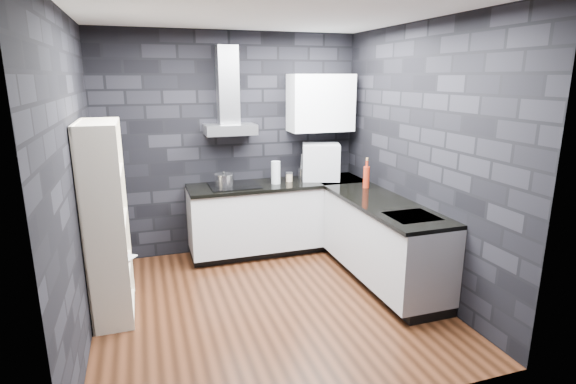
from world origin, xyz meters
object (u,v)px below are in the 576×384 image
red_bottle (366,177)px  fruit_bowl (106,219)px  storage_jar (289,178)px  utensil_crock (302,173)px  pot (224,180)px  bookshelf (107,222)px  glass_vase (276,172)px  appliance_garage (321,162)px

red_bottle → fruit_bowl: red_bottle is taller
fruit_bowl → storage_jar: bearing=27.1°
storage_jar → utensil_crock: utensil_crock is taller
storage_jar → pot: bearing=-178.4°
utensil_crock → fruit_bowl: utensil_crock is taller
pot → bookshelf: bookshelf is taller
utensil_crock → bookshelf: (-2.28, -1.11, -0.07)m
utensil_crock → bookshelf: bearing=-154.1°
glass_vase → bookshelf: bearing=-153.2°
bookshelf → fruit_bowl: bookshelf is taller
red_bottle → bookshelf: bookshelf is taller
appliance_garage → pot: bearing=-160.7°
utensil_crock → fruit_bowl: size_ratio=0.64×
fruit_bowl → appliance_garage: bearing=22.7°
bookshelf → fruit_bowl: bearing=-98.6°
glass_vase → storage_jar: 0.22m
appliance_garage → bookshelf: bearing=-139.3°
pot → utensil_crock: (1.03, 0.13, -0.01)m
storage_jar → fruit_bowl: storage_jar is taller
pot → fruit_bowl: pot is taller
appliance_garage → utensil_crock: bearing=168.8°
pot → utensil_crock: pot is taller
storage_jar → utensil_crock: bearing=25.9°
storage_jar → bookshelf: size_ratio=0.05×
bookshelf → fruit_bowl: 0.06m
glass_vase → fruit_bowl: size_ratio=1.26×
pot → bookshelf: size_ratio=0.12×
storage_jar → red_bottle: bearing=-37.9°
appliance_garage → red_bottle: 0.68m
red_bottle → utensil_crock: bearing=128.3°
pot → bookshelf: bearing=-141.8°
utensil_crock → fruit_bowl: bearing=-153.1°
fruit_bowl → bookshelf: bearing=90.0°
appliance_garage → fruit_bowl: appliance_garage is taller
appliance_garage → glass_vase: bearing=-157.0°
glass_vase → red_bottle: 1.09m
red_bottle → appliance_garage: bearing=120.8°
pot → glass_vase: (0.63, -0.04, 0.06)m
pot → storage_jar: size_ratio=2.21×
pot → red_bottle: red_bottle is taller
appliance_garage → red_bottle: size_ratio=1.81×
appliance_garage → fruit_bowl: (-2.49, -1.04, -0.19)m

